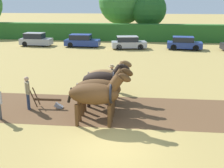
# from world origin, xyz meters

# --- Properties ---
(ground_plane) EXTENTS (240.00, 240.00, 0.00)m
(ground_plane) POSITION_xyz_m (0.00, 0.00, 0.00)
(ground_plane) COLOR #A88E4C
(plowed_furrow_strip) EXTENTS (30.79, 5.06, 0.01)m
(plowed_furrow_strip) POSITION_xyz_m (-5.68, 3.61, 0.00)
(plowed_furrow_strip) COLOR brown
(plowed_furrow_strip) RESTS_ON ground
(hedgerow) EXTENTS (72.31, 1.84, 2.33)m
(hedgerow) POSITION_xyz_m (0.00, 30.18, 1.17)
(hedgerow) COLOR #286023
(hedgerow) RESTS_ON ground
(tree_left) EXTENTS (7.07, 7.07, 8.89)m
(tree_left) POSITION_xyz_m (-3.03, 34.86, 5.35)
(tree_left) COLOR brown
(tree_left) RESTS_ON ground
(tree_center_left) EXTENTS (5.16, 5.16, 6.77)m
(tree_center_left) POSITION_xyz_m (1.09, 33.55, 4.18)
(tree_center_left) COLOR brown
(tree_center_left) RESTS_ON ground
(draft_horse_lead_left) EXTENTS (2.90, 1.05, 2.49)m
(draft_horse_lead_left) POSITION_xyz_m (-0.92, 1.97, 1.44)
(draft_horse_lead_left) COLOR #513319
(draft_horse_lead_left) RESTS_ON ground
(draft_horse_lead_right) EXTENTS (2.95, 1.05, 2.44)m
(draft_horse_lead_right) POSITION_xyz_m (-0.94, 3.15, 1.33)
(draft_horse_lead_right) COLOR #513319
(draft_horse_lead_right) RESTS_ON ground
(draft_horse_trail_left) EXTENTS (2.62, 1.08, 2.37)m
(draft_horse_trail_left) POSITION_xyz_m (-0.99, 4.32, 1.37)
(draft_horse_trail_left) COLOR black
(draft_horse_trail_left) RESTS_ON ground
(draft_horse_trail_right) EXTENTS (2.70, 0.94, 2.32)m
(draft_horse_trail_right) POSITION_xyz_m (-1.01, 5.50, 1.28)
(draft_horse_trail_right) COLOR brown
(draft_horse_trail_right) RESTS_ON ground
(plow) EXTENTS (1.70, 0.47, 1.13)m
(plow) POSITION_xyz_m (-3.70, 3.66, 0.32)
(plow) COLOR #4C331E
(plow) RESTS_ON ground
(farmer_at_plow) EXTENTS (0.42, 0.61, 1.73)m
(farmer_at_plow) POSITION_xyz_m (-4.73, 3.36, 1.01)
(farmer_at_plow) COLOR #28334C
(farmer_at_plow) RESTS_ON ground
(farmer_beside_team) EXTENTS (0.42, 0.61, 1.67)m
(farmer_beside_team) POSITION_xyz_m (-0.87, 6.89, 0.97)
(farmer_beside_team) COLOR #4C4C4C
(farmer_beside_team) RESTS_ON ground
(parked_car_far_left) EXTENTS (3.83, 1.73, 1.61)m
(parked_car_far_left) POSITION_xyz_m (-12.67, 23.93, 0.77)
(parked_car_far_left) COLOR #9E9EA8
(parked_car_far_left) RESTS_ON ground
(parked_car_left) EXTENTS (4.18, 1.82, 1.51)m
(parked_car_left) POSITION_xyz_m (-6.81, 23.95, 0.73)
(parked_car_left) COLOR navy
(parked_car_left) RESTS_ON ground
(parked_car_center_left) EXTENTS (4.27, 2.55, 1.46)m
(parked_car_center_left) POSITION_xyz_m (-1.08, 23.19, 0.70)
(parked_car_center_left) COLOR #A8A8B2
(parked_car_center_left) RESTS_ON ground
(parked_car_center) EXTENTS (4.03, 2.05, 1.47)m
(parked_car_center) POSITION_xyz_m (5.31, 23.52, 0.71)
(parked_car_center) COLOR navy
(parked_car_center) RESTS_ON ground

